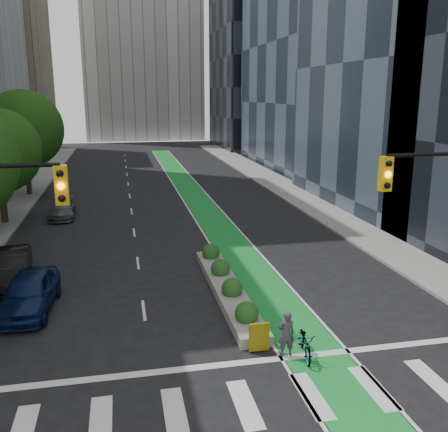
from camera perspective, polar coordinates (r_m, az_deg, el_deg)
name	(u,v)px	position (r m, az deg, el deg)	size (l,w,h in m)	color
ground	(237,385)	(16.01, 1.48, -18.72)	(160.00, 160.00, 0.00)	black
sidewalk_left	(3,213)	(40.02, -23.99, 0.28)	(3.60, 90.00, 0.15)	gray
sidewalk_right	(306,200)	(41.83, 9.41, 1.84)	(3.60, 90.00, 0.15)	gray
bike_lane_paint	(192,193)	(44.40, -3.62, 2.60)	(2.20, 70.00, 0.01)	#1A8F34
building_dark_end	(262,59)	(84.54, 4.32, 17.41)	(14.00, 18.00, 28.00)	black
tree_far	(24,129)	(45.90, -21.92, 9.18)	(6.60, 6.60, 9.00)	black
median_planter	(227,286)	(22.21, 0.33, -7.96)	(1.20, 10.26, 1.10)	gray
bicycle	(305,342)	(17.46, 9.28, -14.07)	(0.66, 1.88, 0.99)	gray
cyclist	(286,334)	(17.22, 7.11, -13.24)	(0.59, 0.39, 1.61)	#3E3742
parked_car_left_near	(30,292)	(21.86, -21.34, -8.13)	(1.88, 4.67, 1.59)	#0C1C48
parked_car_left_mid	(10,268)	(25.16, -23.26, -5.43)	(1.70, 4.87, 1.60)	black
parked_car_left_far	(62,209)	(37.32, -18.00, 0.75)	(1.73, 4.25, 1.23)	#4E5153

